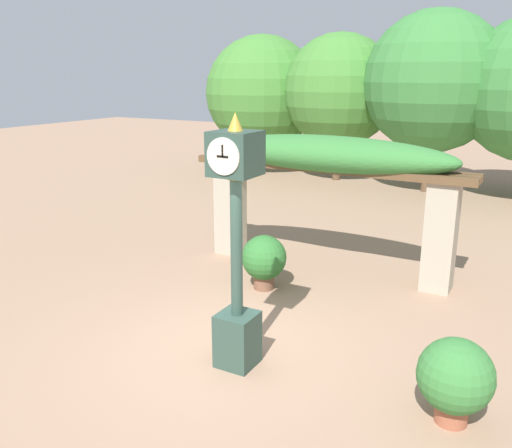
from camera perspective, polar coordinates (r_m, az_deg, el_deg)
ground_plane at (r=7.78m, az=-3.52°, el=-13.00°), size 60.00×60.00×0.00m
pedestal_clock at (r=6.77m, az=-2.06°, el=-2.75°), size 0.53×0.58×3.29m
pergola at (r=10.28m, az=7.50°, el=5.78°), size 5.41×1.11×2.61m
potted_plant_near_left at (r=9.58m, az=0.85°, el=-3.72°), size 0.80×0.80×0.98m
potted_plant_near_right at (r=6.45m, az=20.23°, el=-14.93°), size 0.83×0.83×0.99m
tree_line at (r=18.49m, az=17.36°, el=13.14°), size 16.41×5.02×5.62m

